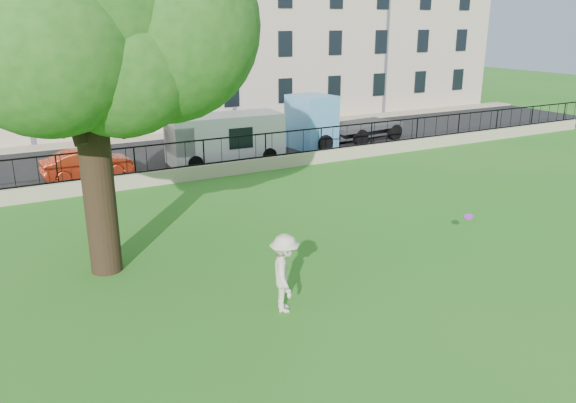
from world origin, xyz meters
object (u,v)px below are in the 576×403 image
man (285,273)px  white_van (225,138)px  frisbee (469,217)px  red_sedan (87,164)px  blue_truck (345,118)px

man → white_van: white_van is taller
frisbee → red_sedan: (-8.50, 14.00, -0.45)m
man → frisbee: man is taller
man → blue_truck: (12.17, 15.53, 0.46)m
frisbee → blue_truck: 15.97m
frisbee → red_sedan: bearing=121.3°
white_van → blue_truck: blue_truck is taller
red_sedan → blue_truck: size_ratio=0.56×
man → red_sedan: man is taller
man → red_sedan: (-2.00, 14.61, -0.33)m
frisbee → white_van: bearing=98.2°
man → red_sedan: size_ratio=0.50×
blue_truck → frisbee: bearing=-118.3°
man → frisbee: 6.53m
blue_truck → red_sedan: bearing=176.2°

